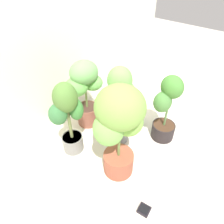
# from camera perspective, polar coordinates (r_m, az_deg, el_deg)

# --- Properties ---
(ground_plane) EXTENTS (8.00, 8.00, 0.00)m
(ground_plane) POSITION_cam_1_polar(r_m,az_deg,el_deg) (1.92, 5.34, -10.00)
(ground_plane) COLOR silver
(ground_plane) RESTS_ON ground
(mylar_back_wall) EXTENTS (3.20, 0.01, 2.00)m
(mylar_back_wall) POSITION_cam_1_polar(r_m,az_deg,el_deg) (1.93, -15.49, 24.42)
(mylar_back_wall) COLOR silver
(mylar_back_wall) RESTS_ON ground
(potted_plant_center) EXTENTS (0.33, 0.22, 0.76)m
(potted_plant_center) POSITION_cam_1_polar(r_m,az_deg,el_deg) (1.71, 2.02, 2.88)
(potted_plant_center) COLOR slate
(potted_plant_center) RESTS_ON ground
(potted_plant_back_left) EXTENTS (0.32, 0.26, 0.69)m
(potted_plant_back_left) POSITION_cam_1_polar(r_m,az_deg,el_deg) (1.67, -12.20, -0.72)
(potted_plant_back_left) COLOR gray
(potted_plant_back_left) RESTS_ON ground
(potted_plant_front_left) EXTENTS (0.46, 0.46, 0.80)m
(potted_plant_front_left) POSITION_cam_1_polar(r_m,az_deg,el_deg) (1.39, 2.01, -3.37)
(potted_plant_front_left) COLOR #9A4E38
(potted_plant_front_left) RESTS_ON ground
(potted_plant_back_center) EXTENTS (0.42, 0.29, 0.69)m
(potted_plant_back_center) POSITION_cam_1_polar(r_m,az_deg,el_deg) (1.93, -7.57, 6.29)
(potted_plant_back_center) COLOR brown
(potted_plant_back_center) RESTS_ON ground
(potted_plant_front_right) EXTENTS (0.29, 0.26, 0.66)m
(potted_plant_front_right) POSITION_cam_1_polar(r_m,az_deg,el_deg) (1.84, 14.80, 0.78)
(potted_plant_front_right) COLOR black
(potted_plant_front_right) RESTS_ON ground
(hygrometer_box) EXTENTS (0.09, 0.09, 0.03)m
(hygrometer_box) POSITION_cam_1_polar(r_m,az_deg,el_deg) (1.60, 8.92, -25.31)
(hygrometer_box) COLOR black
(hygrometer_box) RESTS_ON ground
(nutrient_bottle) EXTENTS (0.07, 0.07, 0.23)m
(nutrient_bottle) POSITION_cam_1_polar(r_m,az_deg,el_deg) (2.10, 7.45, -0.93)
(nutrient_bottle) COLOR #1D8547
(nutrient_bottle) RESTS_ON ground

